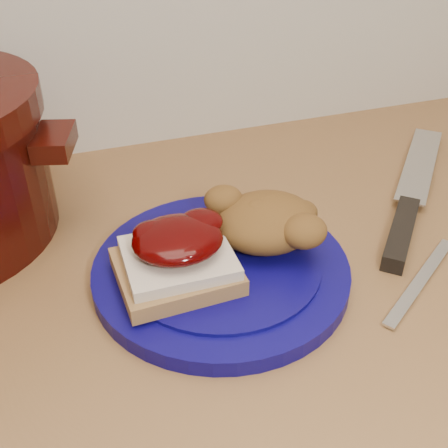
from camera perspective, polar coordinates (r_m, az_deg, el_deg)
name	(u,v)px	position (r m, az deg, el deg)	size (l,w,h in m)	color
plate	(221,270)	(0.57, -0.31, -4.74)	(0.26, 0.26, 0.02)	#0A0654
sandwich	(177,256)	(0.53, -4.78, -3.28)	(0.11, 0.10, 0.05)	olive
stuffing_mound	(266,222)	(0.57, 4.34, 0.21)	(0.10, 0.09, 0.05)	brown
chef_knife	(407,212)	(0.68, 18.09, 1.21)	(0.24, 0.27, 0.02)	black
butter_knife	(421,280)	(0.59, 19.35, -5.42)	(0.16, 0.01, 0.00)	silver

